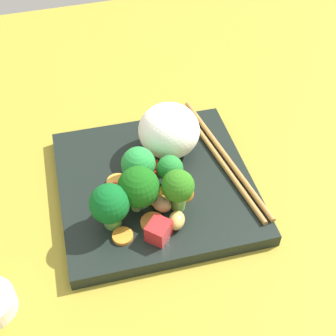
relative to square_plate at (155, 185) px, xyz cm
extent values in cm
cube|color=olive|center=(0.00, 0.00, -1.93)|extent=(110.00, 110.00, 2.00)
cube|color=black|center=(0.00, 0.00, 0.00)|extent=(25.84, 25.84, 1.86)
ellipsoid|color=white|center=(3.33, 4.94, 4.58)|extent=(11.23, 11.24, 7.30)
cylinder|color=#76B64D|center=(1.65, -5.30, 2.31)|extent=(2.35, 2.10, 2.95)
sphere|color=#2A6E18|center=(1.42, -5.29, 5.01)|extent=(3.99, 3.99, 3.99)
cylinder|color=#5D9149|center=(-1.83, -0.41, 1.99)|extent=(1.37, 1.65, 2.29)
sphere|color=#258A39|center=(-2.11, -0.49, 4.57)|extent=(4.36, 4.36, 4.36)
cylinder|color=#82B85E|center=(-3.34, -4.03, 2.26)|extent=(1.96, 2.10, 2.81)
sphere|color=#155813|center=(-3.10, -4.22, 5.04)|extent=(5.05, 5.05, 5.05)
cylinder|color=#68A143|center=(1.33, -1.45, 1.98)|extent=(2.22, 2.22, 2.27)
sphere|color=#21772C|center=(1.60, -1.37, 4.05)|extent=(3.37, 3.37, 3.37)
cylinder|color=#54923E|center=(-6.85, -5.43, 2.20)|extent=(3.03, 2.91, 2.73)
sphere|color=#0D591F|center=(-6.86, -5.59, 4.86)|extent=(4.75, 4.75, 4.75)
cylinder|color=orange|center=(-2.16, -6.77, 1.15)|extent=(3.06, 3.06, 0.45)
cylinder|color=orange|center=(-0.59, -2.96, 1.26)|extent=(3.87, 3.87, 0.66)
cylinder|color=gold|center=(-4.88, 0.55, 1.32)|extent=(3.96, 3.96, 0.78)
cylinder|color=orange|center=(-6.25, -3.51, 1.19)|extent=(2.99, 2.99, 0.53)
cylinder|color=orange|center=(2.68, -3.28, 1.32)|extent=(4.13, 4.13, 0.77)
cylinder|color=orange|center=(-6.05, -7.75, 1.16)|extent=(3.35, 3.35, 0.46)
cube|color=red|center=(-5.07, -1.65, 1.74)|extent=(2.74, 2.80, 1.61)
cube|color=red|center=(-1.96, -8.86, 2.08)|extent=(3.60, 3.60, 2.30)
cube|color=red|center=(-0.87, 1.77, 1.62)|extent=(3.81, 3.38, 1.38)
ellipsoid|color=tan|center=(-0.51, -4.96, 1.91)|extent=(3.07, 3.19, 1.97)
ellipsoid|color=tan|center=(0.53, -7.85, 1.89)|extent=(2.95, 3.22, 1.92)
cylinder|color=#A37539|center=(10.35, 1.55, 1.27)|extent=(3.65, 24.57, 0.68)
cylinder|color=#A37539|center=(9.28, 1.42, 1.27)|extent=(3.65, 24.57, 0.68)
camera|label=1|loc=(-10.20, -40.89, 46.39)|focal=50.59mm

